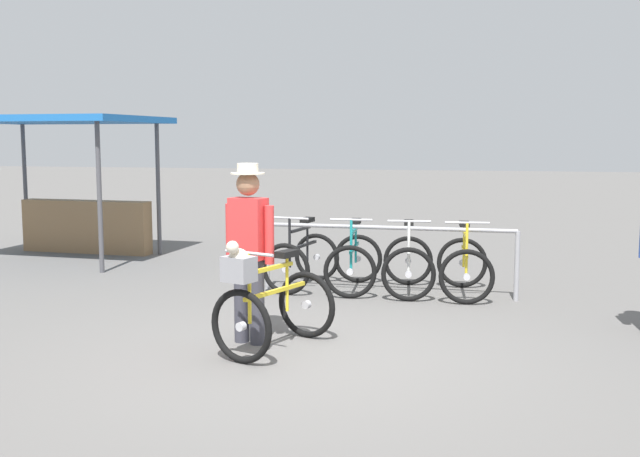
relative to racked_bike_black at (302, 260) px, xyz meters
name	(u,v)px	position (x,y,z in m)	size (l,w,h in m)	color
ground_plane	(302,355)	(0.78, -3.01, -0.37)	(80.00, 80.00, 0.00)	#605E5B
bike_rack_rail	(387,242)	(1.15, -0.19, 0.30)	(3.21, 0.10, 0.88)	#99999E
racked_bike_black	(302,260)	(0.00, 0.00, 0.00)	(0.83, 1.19, 0.97)	black
racked_bike_teal	(354,262)	(0.70, -0.01, 0.00)	(0.75, 1.15, 0.97)	black
racked_bike_white	(408,264)	(1.40, -0.02, 0.00)	(0.78, 1.16, 0.97)	black
racked_bike_yellow	(464,266)	(2.10, -0.03, 0.00)	(0.76, 1.17, 0.98)	black
featured_bicycle	(268,301)	(0.45, -3.00, 0.12)	(0.99, 1.26, 1.09)	black
person_with_featured_bike	(249,245)	(0.18, -2.71, 0.58)	(0.52, 0.32, 1.72)	#383842
market_stall	(70,173)	(-4.38, 1.71, 1.03)	(3.19, 2.43, 2.30)	#4C4C51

